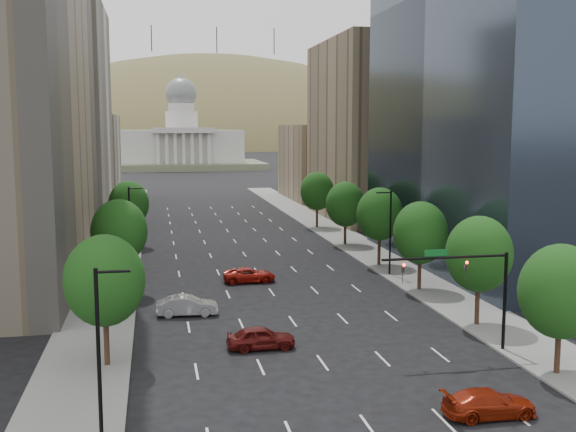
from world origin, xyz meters
TOP-DOWN VIEW (x-y plane):
  - sidewalk_left at (-15.50, 60.00)m, footprint 6.00×200.00m
  - sidewalk_right at (15.50, 60.00)m, footprint 6.00×200.00m
  - midrise_cream_left at (-25.00, 103.00)m, footprint 14.00×30.00m
  - filler_left at (-25.00, 136.00)m, footprint 14.00×26.00m
  - parking_tan_right at (25.00, 100.00)m, footprint 14.00×30.00m
  - filler_right at (25.00, 133.00)m, footprint 14.00×26.00m
  - tree_right_0 at (14.00, 25.00)m, footprint 5.20×5.20m
  - tree_right_1 at (14.00, 36.00)m, footprint 5.20×5.20m
  - tree_right_2 at (14.00, 48.00)m, footprint 5.20×5.20m
  - tree_right_3 at (14.00, 60.00)m, footprint 5.20×5.20m
  - tree_right_4 at (14.00, 74.00)m, footprint 5.20×5.20m
  - tree_right_5 at (14.00, 90.00)m, footprint 5.20×5.20m
  - tree_left_0 at (-14.00, 32.00)m, footprint 5.20×5.20m
  - tree_left_1 at (-14.00, 52.00)m, footprint 5.20×5.20m
  - tree_left_2 at (-14.00, 78.00)m, footprint 5.20×5.20m
  - streetlight_rn at (13.44, 55.00)m, footprint 1.70×0.20m
  - streetlight_ls at (-13.44, 20.00)m, footprint 1.70×0.20m
  - streetlight_ln at (-13.44, 65.00)m, footprint 1.70×0.20m
  - traffic_signal at (10.53, 30.00)m, footprint 9.12×0.40m
  - capitol at (0.00, 249.71)m, footprint 60.00×40.00m
  - foothills at (34.67, 599.39)m, footprint 720.00×413.00m
  - car_red_near at (6.79, 20.00)m, footprint 5.15×2.11m
  - car_maroon at (-3.58, 33.66)m, footprint 4.83×1.96m
  - car_silver at (-8.25, 43.40)m, footprint 5.16×2.08m
  - car_red_far at (-1.50, 54.70)m, footprint 5.32×2.50m

SIDE VIEW (x-z plane):
  - foothills at x=34.67m, z-range -169.28..93.72m
  - sidewalk_left at x=-15.50m, z-range 0.00..0.15m
  - sidewalk_right at x=15.50m, z-range 0.00..0.15m
  - car_red_far at x=-1.50m, z-range 0.00..1.47m
  - car_red_near at x=6.79m, z-range 0.00..1.49m
  - car_maroon at x=-3.58m, z-range 0.00..1.64m
  - car_silver at x=-8.25m, z-range 0.00..1.67m
  - streetlight_rn at x=13.44m, z-range 0.34..9.34m
  - streetlight_ls at x=-13.44m, z-range 0.34..9.34m
  - streetlight_ln at x=-13.44m, z-range 0.34..9.34m
  - traffic_signal at x=10.53m, z-range 1.49..8.86m
  - tree_right_0 at x=14.00m, z-range 1.19..9.58m
  - tree_right_4 at x=14.00m, z-range 1.23..9.69m
  - tree_right_2 at x=14.00m, z-range 1.30..9.91m
  - tree_left_2 at x=-14.00m, z-range 1.34..10.02m
  - tree_right_1 at x=14.00m, z-range 1.37..10.12m
  - tree_right_5 at x=14.00m, z-range 1.37..10.12m
  - tree_left_0 at x=-14.00m, z-range 1.37..10.12m
  - tree_right_3 at x=14.00m, z-range 1.44..10.34m
  - tree_left_1 at x=-14.00m, z-range 1.48..10.45m
  - filler_right at x=25.00m, z-range 0.00..16.00m
  - capitol at x=0.00m, z-range -9.02..26.18m
  - filler_left at x=-25.00m, z-range 0.00..18.00m
  - parking_tan_right at x=25.00m, z-range 0.00..30.00m
  - midrise_cream_left at x=-25.00m, z-range 0.00..35.00m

